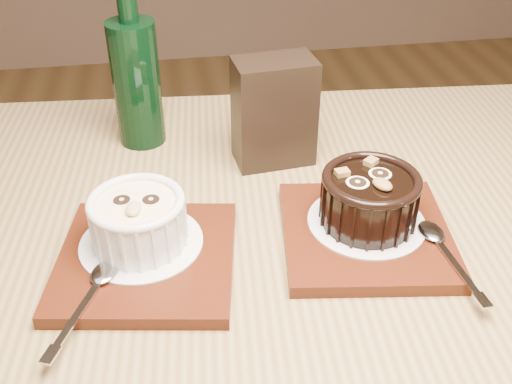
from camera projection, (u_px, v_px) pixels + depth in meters
The scene contains 11 objects.
table at pixel (269, 318), 0.69m from camera, with size 1.26×0.89×0.75m.
tray_left at pixel (147, 260), 0.62m from camera, with size 0.18×0.18×0.01m, color #481A0C.
doily_left at pixel (141, 242), 0.63m from camera, with size 0.13×0.13×0.00m, color white.
ramekin_white at pixel (138, 219), 0.61m from camera, with size 0.10×0.10×0.06m.
spoon_left at pixel (88, 296), 0.56m from camera, with size 0.03×0.13×0.01m, color #B7B9C0, non-canonical shape.
tray_right at pixel (366, 234), 0.66m from camera, with size 0.18×0.18×0.01m, color #481A0C.
doily_right at pixel (366, 222), 0.66m from camera, with size 0.13×0.13×0.00m, color white.
ramekin_dark at pixel (370, 197), 0.64m from camera, with size 0.11×0.11×0.06m.
spoon_right at pixel (447, 252), 0.62m from camera, with size 0.03×0.13×0.01m, color #B7B9C0, non-canonical shape.
condiment_stand at pixel (274, 112), 0.76m from camera, with size 0.10×0.06×0.14m, color black.
green_bottle at pixel (136, 79), 0.79m from camera, with size 0.06×0.06×0.24m.
Camera 1 is at (-0.05, -0.38, 1.17)m, focal length 42.00 mm.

